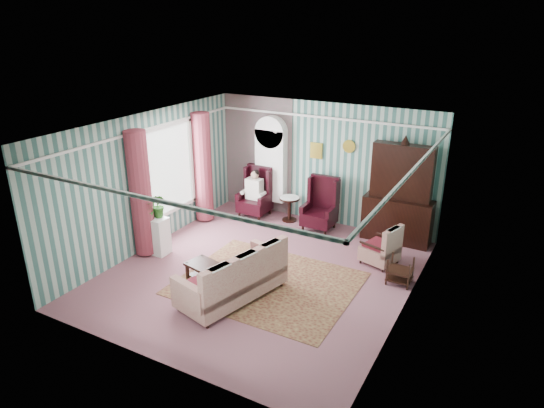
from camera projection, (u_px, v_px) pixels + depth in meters
The scene contains 17 objects.
floor at pixel (262, 273), 9.51m from camera, with size 6.00×6.00×0.00m, color #915464.
room_shell at pixel (237, 168), 9.20m from camera, with size 5.53×6.02×2.91m.
bookcase at pixel (271, 171), 12.03m from camera, with size 0.80×0.28×2.24m, color silver.
dresser_hutch at pixel (400, 191), 10.46m from camera, with size 1.50×0.56×2.36m, color black.
wingback_left at pixel (254, 192), 12.00m from camera, with size 0.76×0.80×1.25m, color black.
wingback_right at pixel (319, 205), 11.22m from camera, with size 0.76×0.80×1.25m, color black.
seated_woman at pixel (254, 194), 12.02m from camera, with size 0.44×0.40×1.18m, color white, non-canonical shape.
round_side_table at pixel (289, 209), 11.84m from camera, with size 0.50×0.50×0.60m, color black.
nest_table at pixel (400, 270), 9.05m from camera, with size 0.45×0.38×0.54m, color black.
plant_stand at pixel (156, 235), 10.19m from camera, with size 0.55×0.35×0.80m, color silver.
rug at pixel (268, 283), 9.13m from camera, with size 3.20×2.60×0.01m, color #491D18.
sofa at pixel (232, 271), 8.49m from camera, with size 2.02×1.05×1.07m, color beige.
floral_armchair at pixel (381, 241), 9.71m from camera, with size 0.70×0.71×0.97m, color #BAB190.
coffee_table at pixel (209, 275), 9.05m from camera, with size 0.90×0.47×0.38m, color black.
potted_plant_a at pixel (148, 210), 9.89m from camera, with size 0.38×0.33×0.42m, color #1E4D18.
potted_plant_b at pixel (159, 206), 9.96m from camera, with size 0.29×0.23×0.52m, color #184E1A.
potted_plant_c at pixel (153, 207), 10.06m from camera, with size 0.21×0.21×0.38m, color #22591B.
Camera 1 is at (4.19, -7.25, 4.71)m, focal length 32.00 mm.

